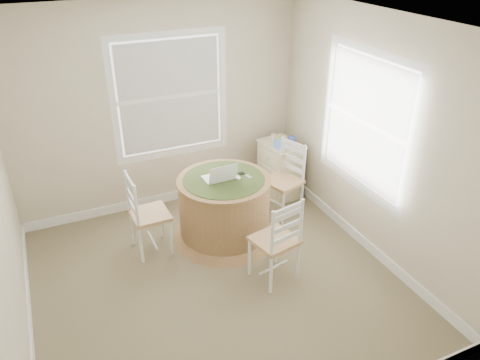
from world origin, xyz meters
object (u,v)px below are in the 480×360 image
laptop (219,177)px  corner_chest (280,169)px  round_table (224,205)px  chair_right (282,181)px  chair_near (275,240)px  chair_left (150,214)px

laptop → corner_chest: (1.11, 0.59, -0.41)m
round_table → chair_right: 0.86m
chair_near → chair_right: size_ratio=1.00×
laptop → corner_chest: laptop is taller
chair_near → corner_chest: size_ratio=1.25×
corner_chest → laptop: bearing=-158.9°
laptop → chair_near: bearing=100.7°
corner_chest → chair_left: bearing=-171.4°
round_table → chair_near: (0.17, -0.91, 0.06)m
corner_chest → chair_near: bearing=-127.3°
chair_right → corner_chest: (0.22, 0.46, -0.09)m
chair_near → laptop: (-0.22, 0.93, 0.32)m
chair_left → laptop: size_ratio=2.76×
chair_left → chair_right: (1.70, 0.07, 0.00)m
chair_left → corner_chest: size_ratio=1.25×
round_table → chair_left: (-0.85, 0.08, 0.06)m
chair_left → chair_right: 1.70m
chair_right → corner_chest: bearing=135.9°
chair_left → chair_near: 1.43m
round_table → corner_chest: bearing=23.7°
round_table → chair_right: size_ratio=1.31×
corner_chest → chair_right: bearing=-122.5°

